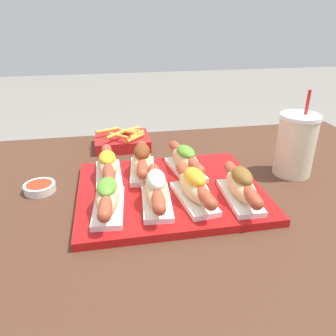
{
  "coord_description": "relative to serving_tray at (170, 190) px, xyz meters",
  "views": [
    {
      "loc": [
        -0.16,
        -0.66,
        1.1
      ],
      "look_at": [
        -0.03,
        0.02,
        0.77
      ],
      "focal_mm": 35.0,
      "sensor_mm": 36.0,
      "label": 1
    }
  ],
  "objects": [
    {
      "name": "hot_dog_6",
      "position": [
        0.05,
        0.07,
        0.04
      ],
      "size": [
        0.08,
        0.19,
        0.07
      ],
      "color": "white",
      "rests_on": "serving_tray"
    },
    {
      "name": "hot_dog_1",
      "position": [
        -0.04,
        -0.07,
        0.04
      ],
      "size": [
        0.07,
        0.2,
        0.08
      ],
      "color": "white",
      "rests_on": "serving_tray"
    },
    {
      "name": "patio_table",
      "position": [
        0.03,
        -0.0,
        -0.36
      ],
      "size": [
        1.34,
        0.89,
        0.71
      ],
      "color": "#4C2D1E",
      "rests_on": "ground_plane"
    },
    {
      "name": "fries_basket",
      "position": [
        -0.09,
        0.32,
        0.01
      ],
      "size": [
        0.17,
        0.14,
        0.06
      ],
      "color": "red",
      "rests_on": "patio_table"
    },
    {
      "name": "sauce_bowl",
      "position": [
        -0.3,
        0.07,
        0.0
      ],
      "size": [
        0.07,
        0.07,
        0.02
      ],
      "color": "silver",
      "rests_on": "patio_table"
    },
    {
      "name": "hot_dog_0",
      "position": [
        -0.14,
        -0.07,
        0.04
      ],
      "size": [
        0.07,
        0.2,
        0.07
      ],
      "color": "white",
      "rests_on": "serving_tray"
    },
    {
      "name": "hot_dog_2",
      "position": [
        0.04,
        -0.07,
        0.04
      ],
      "size": [
        0.08,
        0.19,
        0.07
      ],
      "color": "white",
      "rests_on": "serving_tray"
    },
    {
      "name": "hot_dog_4",
      "position": [
        -0.14,
        0.08,
        0.04
      ],
      "size": [
        0.06,
        0.2,
        0.06
      ],
      "color": "white",
      "rests_on": "serving_tray"
    },
    {
      "name": "hot_dog_3",
      "position": [
        0.14,
        -0.08,
        0.04
      ],
      "size": [
        0.06,
        0.2,
        0.07
      ],
      "color": "white",
      "rests_on": "serving_tray"
    },
    {
      "name": "drink_cup",
      "position": [
        0.34,
        0.05,
        0.07
      ],
      "size": [
        0.1,
        0.1,
        0.22
      ],
      "color": "beige",
      "rests_on": "patio_table"
    },
    {
      "name": "serving_tray",
      "position": [
        0.0,
        0.0,
        0.0
      ],
      "size": [
        0.42,
        0.34,
        0.02
      ],
      "color": "#B71414",
      "rests_on": "patio_table"
    },
    {
      "name": "hot_dog_5",
      "position": [
        -0.05,
        0.09,
        0.04
      ],
      "size": [
        0.08,
        0.19,
        0.08
      ],
      "color": "white",
      "rests_on": "serving_tray"
    }
  ]
}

